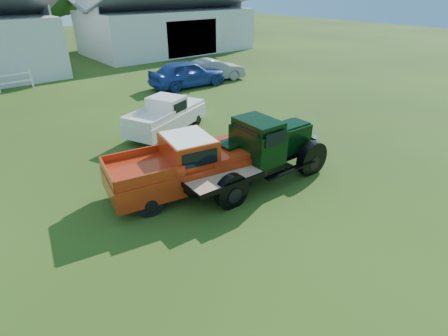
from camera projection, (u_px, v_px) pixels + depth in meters
ground at (244, 215)px, 10.56m from camera, size 120.00×120.00×0.00m
shed_right at (167, 24)px, 35.67m from camera, size 16.80×9.20×5.20m
tree_c at (53, 4)px, 33.80m from camera, size 5.40×5.40×9.00m
vintage_flatbed at (255, 151)px, 11.97m from camera, size 5.72×2.50×2.23m
red_pickup at (186, 164)px, 11.43m from camera, size 5.61×3.00×1.94m
white_pickup at (166, 115)px, 16.12m from camera, size 4.83×3.36×1.66m
misc_car_blue at (187, 73)px, 23.52m from camera, size 5.38×2.57×1.77m
misc_car_grey at (213, 70)px, 25.14m from camera, size 4.79×2.59×1.50m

